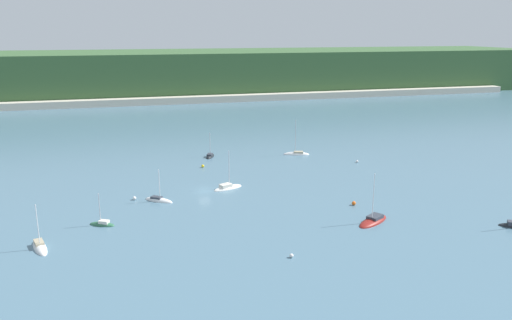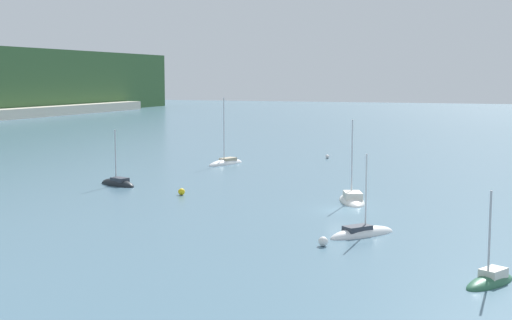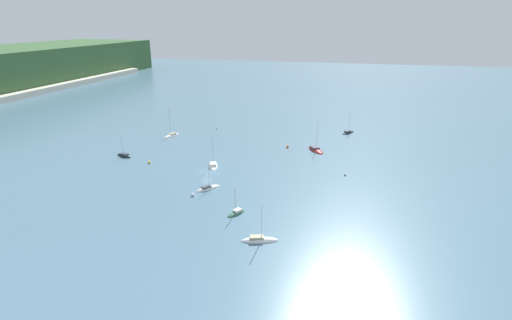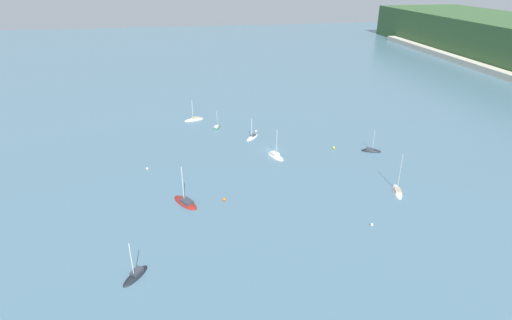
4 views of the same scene
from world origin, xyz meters
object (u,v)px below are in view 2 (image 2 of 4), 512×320
object	(u,v)px
sailboat_1	(352,201)
sailboat_7	(118,185)
sailboat_3	(490,282)
mooring_buoy_4	(182,192)
sailboat_2	(362,234)
mooring_buoy_1	(323,241)
sailboat_5	(226,164)
mooring_buoy_0	(327,157)

from	to	relation	value
sailboat_1	sailboat_7	bearing A→B (deg)	65.70
sailboat_3	mooring_buoy_4	size ratio (longest dim) A/B	8.77
sailboat_2	mooring_buoy_4	size ratio (longest dim) A/B	9.96
sailboat_2	mooring_buoy_4	world-z (taller)	sailboat_2
sailboat_7	mooring_buoy_1	xyz separation A→B (m)	(-21.46, -31.61, 0.30)
sailboat_5	mooring_buoy_0	bearing A→B (deg)	152.67
sailboat_2	sailboat_5	bearing A→B (deg)	74.65
mooring_buoy_1	mooring_buoy_0	bearing A→B (deg)	14.71
sailboat_1	mooring_buoy_1	bearing A→B (deg)	164.92
sailboat_1	sailboat_3	bearing A→B (deg)	-172.18
sailboat_3	mooring_buoy_0	bearing A→B (deg)	-129.03
sailboat_1	mooring_buoy_0	distance (m)	39.88
sailboat_1	mooring_buoy_0	xyz separation A→B (m)	(37.77, 12.80, 0.20)
sailboat_1	sailboat_5	size ratio (longest dim) A/B	0.86
sailboat_5	sailboat_7	size ratio (longest dim) A/B	1.43
sailboat_5	mooring_buoy_4	world-z (taller)	sailboat_5
sailboat_7	sailboat_1	bearing A→B (deg)	-161.25
sailboat_1	mooring_buoy_1	xyz separation A→B (m)	(-20.26, -2.43, 0.25)
sailboat_2	sailboat_5	xyz separation A→B (m)	(40.65, 29.61, 0.02)
sailboat_5	sailboat_7	distance (m)	24.32
sailboat_1	mooring_buoy_4	xyz separation A→B (m)	(-2.51, 18.70, 0.25)
sailboat_5	sailboat_1	bearing A→B (deg)	62.21
sailboat_3	mooring_buoy_4	bearing A→B (deg)	-97.71
mooring_buoy_0	sailboat_1	bearing A→B (deg)	-161.28
sailboat_1	sailboat_2	world-z (taller)	sailboat_1
sailboat_5	mooring_buoy_4	distance (m)	28.46
sailboat_1	sailboat_2	bearing A→B (deg)	174.07
mooring_buoy_1	sailboat_1	bearing A→B (deg)	6.85
sailboat_1	sailboat_5	world-z (taller)	sailboat_5
sailboat_5	sailboat_7	xyz separation A→B (m)	(-23.99, 3.99, -0.01)
sailboat_2	mooring_buoy_0	size ratio (longest dim) A/B	11.69
sailboat_5	mooring_buoy_4	xyz separation A→B (m)	(-27.71, -6.48, 0.29)
sailboat_7	sailboat_3	bearing A→B (deg)	169.22
sailboat_1	sailboat_7	size ratio (longest dim) A/B	1.23
mooring_buoy_0	sailboat_5	bearing A→B (deg)	135.44
sailboat_7	mooring_buoy_1	size ratio (longest dim) A/B	10.05
sailboat_1	sailboat_2	size ratio (longest dim) A/B	1.24
mooring_buoy_0	mooring_buoy_4	distance (m)	40.71
sailboat_3	mooring_buoy_0	size ratio (longest dim) A/B	10.28
sailboat_1	sailboat_5	xyz separation A→B (m)	(25.19, 25.18, -0.03)
mooring_buoy_1	mooring_buoy_4	distance (m)	27.59
sailboat_3	sailboat_5	size ratio (longest dim) A/B	0.61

